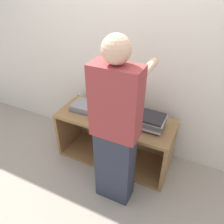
# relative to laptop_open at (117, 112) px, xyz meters

# --- Properties ---
(ground_plane) EXTENTS (12.00, 12.00, 0.00)m
(ground_plane) POSITION_rel_laptop_open_xyz_m (0.00, -0.31, -0.65)
(ground_plane) COLOR #9E9384
(wall_back) EXTENTS (8.00, 0.05, 2.40)m
(wall_back) POSITION_rel_laptop_open_xyz_m (0.00, 0.32, 0.55)
(wall_back) COLOR silver
(wall_back) RESTS_ON ground_plane
(cart) EXTENTS (1.31, 0.52, 0.60)m
(cart) POSITION_rel_laptop_open_xyz_m (0.00, 0.02, -0.35)
(cart) COLOR olive
(cart) RESTS_ON ground_plane
(laptop_open) EXTENTS (0.33, 0.28, 0.24)m
(laptop_open) POSITION_rel_laptop_open_xyz_m (0.00, 0.00, 0.00)
(laptop_open) COLOR #B7B7BC
(laptop_open) RESTS_ON cart
(laptop_stack_left) EXTENTS (0.35, 0.25, 0.07)m
(laptop_stack_left) POSITION_rel_laptop_open_xyz_m (-0.36, -0.04, -0.01)
(laptop_stack_left) COLOR slate
(laptop_stack_left) RESTS_ON cart
(laptop_stack_right) EXTENTS (0.36, 0.25, 0.15)m
(laptop_stack_right) POSITION_rel_laptop_open_xyz_m (0.36, -0.05, 0.02)
(laptop_stack_right) COLOR #232326
(laptop_stack_right) RESTS_ON cart
(person) EXTENTS (0.40, 0.53, 1.62)m
(person) POSITION_rel_laptop_open_xyz_m (0.22, -0.50, 0.16)
(person) COLOR #2D3342
(person) RESTS_ON ground_plane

